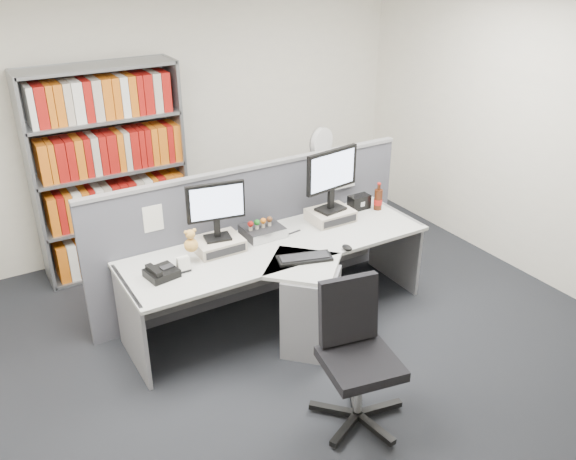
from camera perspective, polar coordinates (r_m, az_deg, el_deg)
ground at (r=4.83m, az=4.05°, el=-12.83°), size 5.50×5.50×0.00m
room_shell at (r=3.96m, az=4.86°, el=7.78°), size 5.04×5.54×2.72m
partition at (r=5.38m, az=-3.22°, el=-0.17°), size 3.00×0.08×1.27m
desk at (r=4.97m, az=0.32°, el=-5.05°), size 2.60×1.20×0.72m
monitor_riser_left at (r=4.93m, az=-6.59°, el=-1.34°), size 0.38×0.31×0.10m
monitor_riser_right at (r=5.42m, az=4.03°, el=1.40°), size 0.38×0.31×0.10m
monitor_left at (r=4.79m, az=-6.80°, el=2.23°), size 0.47×0.18×0.48m
monitor_right at (r=5.27m, az=4.14°, el=5.20°), size 0.55×0.21×0.56m
desktop_pc at (r=5.13m, az=-2.41°, el=-0.10°), size 0.32×0.29×0.09m
figurines at (r=5.07m, az=-2.64°, el=0.71°), size 0.23×0.05×0.09m
keyboard at (r=4.77m, az=1.56°, el=-2.65°), size 0.46×0.28×0.03m
mouse at (r=4.93m, az=5.58°, el=-1.67°), size 0.07×0.11×0.04m
desk_phone at (r=4.62m, az=-11.86°, el=-3.95°), size 0.25×0.24×0.10m
desk_calendar at (r=4.66m, az=-9.82°, el=-3.28°), size 0.10×0.08×0.12m
plush_toy at (r=4.70m, az=-9.12°, el=-1.14°), size 0.11×0.11×0.19m
speaker at (r=5.67m, az=6.70°, el=2.62°), size 0.20×0.11×0.13m
cola_bottle at (r=5.67m, az=8.48°, el=2.86°), size 0.08×0.08×0.26m
shelving_unit at (r=6.00m, az=-16.42°, el=5.03°), size 1.41×0.40×2.00m
filing_cabinet at (r=6.64m, az=2.97°, el=2.31°), size 0.45×0.61×0.70m
desk_fan at (r=6.40m, az=3.11°, el=7.90°), size 0.31×0.19×0.53m
office_chair at (r=4.14m, az=6.38°, el=-11.20°), size 0.66×0.65×1.00m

